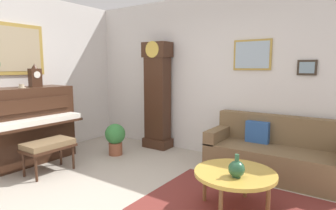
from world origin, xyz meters
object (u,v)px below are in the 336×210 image
piano_bench (48,146)px  teacup (22,86)px  green_jug (237,169)px  mantel_clock (35,76)px  couch (275,154)px  piano (26,125)px  coffee_table (235,174)px  potted_plant (115,137)px  grandfather_clock (157,98)px

piano_bench → teacup: teacup is taller
green_jug → teacup: bearing=-173.9°
mantel_clock → teacup: mantel_clock is taller
couch → piano: bearing=-153.5°
coffee_table → potted_plant: potted_plant is taller
piano → piano_bench: 0.75m
grandfather_clock → couch: bearing=-4.4°
teacup → green_jug: teacup is taller
potted_plant → piano: bearing=-129.4°
grandfather_clock → teacup: size_ratio=17.50×
piano → teacup: teacup is taller
couch → potted_plant: couch is taller
couch → mantel_clock: 3.97m
piano → grandfather_clock: 2.31m
piano → piano_bench: bearing=-5.5°
potted_plant → teacup: bearing=-126.0°
piano_bench → teacup: (-0.65, 0.01, 0.85)m
mantel_clock → green_jug: bearing=1.6°
grandfather_clock → teacup: 2.32m
coffee_table → teacup: (-3.32, -0.50, 0.85)m
piano_bench → mantel_clock: 1.26m
grandfather_clock → piano: bearing=-123.0°
piano → teacup: (0.06, -0.06, 0.63)m
teacup → couch: bearing=27.7°
green_jug → piano_bench: bearing=-172.3°
piano_bench → coffee_table: piano_bench is taller
coffee_table → green_jug: green_jug is taller
grandfather_clock → potted_plant: size_ratio=3.62×
piano_bench → piano: bearing=174.5°
grandfather_clock → green_jug: grandfather_clock is taller
couch → coffee_table: size_ratio=2.16×
couch → coffee_table: couch is taller
piano_bench → mantel_clock: (-0.71, 0.27, 1.00)m
piano → coffee_table: 3.41m
mantel_clock → teacup: 0.31m
couch → potted_plant: bearing=-166.2°
teacup → potted_plant: (0.84, 1.16, -0.94)m
grandfather_clock → potted_plant: bearing=-112.5°
potted_plant → mantel_clock: bearing=-135.2°
piano → coffee_table: (3.38, 0.44, -0.22)m
piano_bench → couch: 3.32m
piano_bench → potted_plant: 1.19m
coffee_table → green_jug: size_ratio=3.67×
teacup → potted_plant: bearing=54.0°
couch → green_jug: size_ratio=7.92×
potted_plant → piano_bench: bearing=-99.3°
piano → piano_bench: (0.71, -0.07, -0.22)m
grandfather_clock → teacup: bearing=-120.9°
couch → teacup: size_ratio=16.38×
coffee_table → mantel_clock: (-3.38, -0.23, 1.00)m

